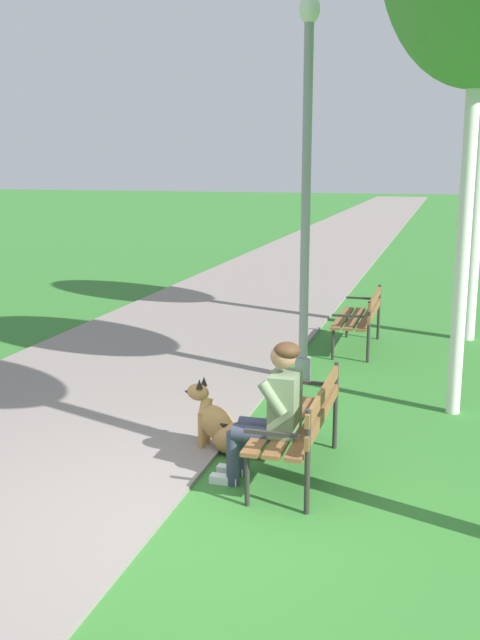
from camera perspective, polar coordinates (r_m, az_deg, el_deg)
The scene contains 7 objects.
ground_plane at distance 5.64m, azimuth -3.52°, elevation -16.04°, with size 120.00×120.00×0.00m, color #33752D.
paved_path at distance 29.05m, azimuth 8.53°, elevation 6.90°, with size 3.84×60.00×0.04m, color gray.
park_bench_near at distance 6.32m, azimuth 4.91°, elevation -7.78°, with size 0.55×1.50×0.85m.
park_bench_mid at distance 10.66m, azimuth 9.51°, elevation 0.40°, with size 0.55×1.50×0.85m.
person_seated_on_near_bench at distance 6.07m, azimuth 2.54°, elevation -6.90°, with size 0.74×0.49×1.25m.
dog_shepherd at distance 6.86m, azimuth -1.53°, elevation -8.33°, with size 0.83×0.34×0.71m.
lamp_post_near at distance 8.75m, azimuth 5.20°, elevation 10.00°, with size 0.24×0.24×4.52m.
Camera 1 is at (1.71, -4.67, 2.67)m, focal length 40.79 mm.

